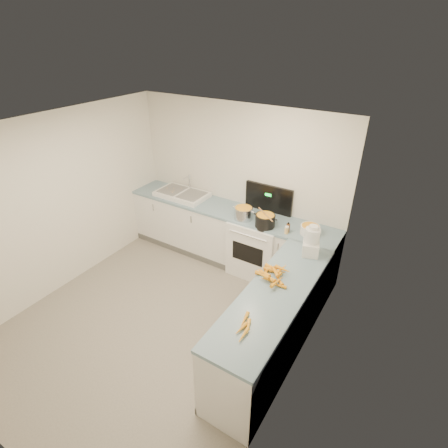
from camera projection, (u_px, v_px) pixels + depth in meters
The scene contains 19 objects.
floor at pixel (161, 321), 4.64m from camera, with size 3.50×4.00×0.00m, color gray, non-canonical shape.
ceiling at pixel (138, 134), 3.41m from camera, with size 3.50×4.00×0.00m, color silver, non-canonical shape.
wall_back at pixel (238, 184), 5.50m from camera, with size 3.50×2.50×0.00m, color silver, non-canonical shape.
wall_left at pixel (57, 206), 4.83m from camera, with size 4.00×2.50×0.00m, color silver, non-canonical shape.
wall_right at pixel (294, 296), 3.22m from camera, with size 4.00×2.50×0.00m, color silver, non-canonical shape.
counter_back at pixel (228, 235), 5.67m from camera, with size 3.50×0.62×0.94m.
counter_right at pixel (273, 324), 3.96m from camera, with size 0.62×2.20×0.94m.
stove at pixel (258, 245), 5.40m from camera, with size 0.76×0.65×1.36m.
sink at pixel (182, 194), 5.83m from camera, with size 0.86×0.52×0.31m.
steel_pot at pixel (243, 214), 5.12m from camera, with size 0.27×0.27×0.20m, color silver.
black_pot at pixel (265, 221), 4.93m from camera, with size 0.28×0.28×0.20m, color black.
wooden_spoon at pixel (266, 214), 4.87m from camera, with size 0.02×0.02×0.43m, color #AD7A47.
mixing_bowl at pixel (310, 230), 4.76m from camera, with size 0.26×0.26×0.12m, color white.
extract_bottle at pixel (288, 228), 4.80m from camera, with size 0.05×0.05×0.12m, color #593319.
spice_jar at pixel (286, 230), 4.77m from camera, with size 0.05×0.05×0.09m, color #E5B266.
food_processor at pixel (311, 242), 4.29m from camera, with size 0.26×0.29×0.40m.
carrot_pile at pixel (272, 273), 3.97m from camera, with size 0.42×0.45×0.09m.
peeled_carrots at pixel (244, 327), 3.27m from camera, with size 0.16×0.37×0.04m.
peelings at pixel (173, 190), 5.87m from camera, with size 0.24×0.25×0.01m.
Camera 1 is at (2.51, -2.44, 3.42)m, focal length 28.00 mm.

